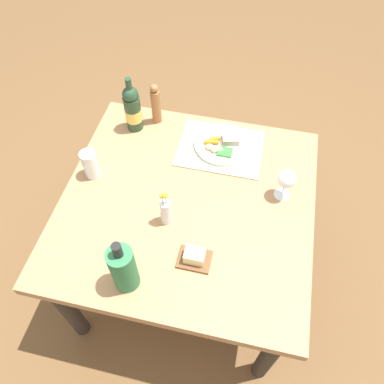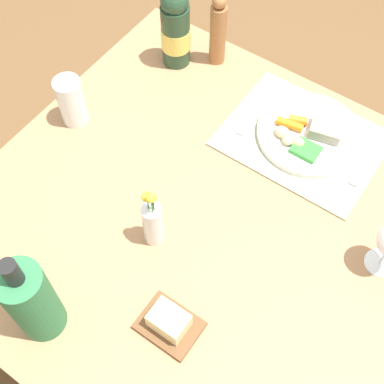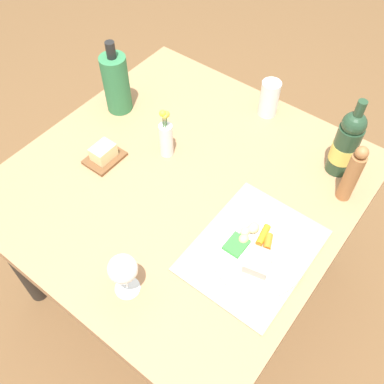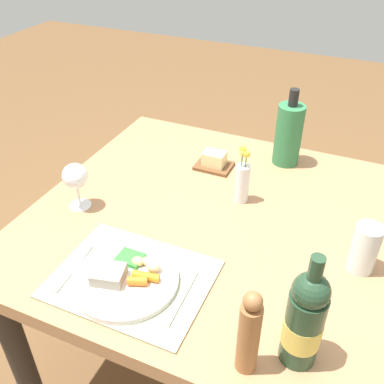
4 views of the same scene
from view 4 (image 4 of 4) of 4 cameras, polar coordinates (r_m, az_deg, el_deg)
name	(u,v)px [view 4 (image 4 of 4)]	position (r m, az deg, el deg)	size (l,w,h in m)	color
ground_plane	(206,350)	(1.90, 1.85, -19.91)	(8.00, 8.00, 0.00)	brown
dining_table	(210,238)	(1.44, 2.30, -5.98)	(1.10, 1.08, 0.70)	#AB7A52
placemat	(132,279)	(1.18, -7.83, -11.12)	(0.41, 0.32, 0.01)	#9D9F81
dinner_plate	(125,278)	(1.17, -8.68, -10.98)	(0.28, 0.28, 0.05)	white
fork	(73,267)	(1.24, -15.27, -9.44)	(0.02, 0.18, 0.01)	silver
knife	(181,297)	(1.12, -1.43, -13.55)	(0.02, 0.19, 0.01)	silver
water_tumbler	(364,251)	(1.25, 21.51, -7.16)	(0.07, 0.07, 0.14)	silver
flower_vase	(242,180)	(1.41, 6.57, 1.52)	(0.05, 0.05, 0.20)	silver
pepper_mill	(249,334)	(0.94, 7.44, -17.86)	(0.05, 0.05, 0.23)	#9C6439
wine_glass	(75,177)	(1.40, -14.98, 1.88)	(0.08, 0.08, 0.16)	white
cooler_bottle	(289,134)	(1.63, 12.48, 7.41)	(0.10, 0.10, 0.29)	#2F7545
wine_bottle	(304,320)	(0.96, 14.45, -15.86)	(0.08, 0.08, 0.30)	#24412A
butter_dish	(214,161)	(1.60, 2.90, 4.00)	(0.13, 0.10, 0.06)	brown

